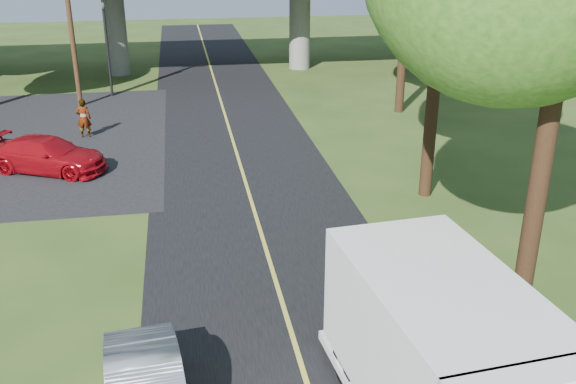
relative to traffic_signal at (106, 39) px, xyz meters
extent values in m
plane|color=#2E4518|center=(6.00, -26.00, -3.20)|extent=(120.00, 120.00, 0.00)
cube|color=black|center=(6.00, -16.00, -3.19)|extent=(7.00, 90.00, 0.02)
cube|color=gold|center=(6.00, -16.00, -3.17)|extent=(0.12, 90.00, 0.01)
cube|color=slate|center=(31.00, 6.00, -0.20)|extent=(4.00, 10.00, 6.00)
cylinder|color=slate|center=(0.00, 6.00, -0.50)|extent=(1.40, 1.40, 5.40)
cylinder|color=slate|center=(12.00, 6.00, -0.50)|extent=(1.40, 1.40, 5.40)
cylinder|color=slate|center=(24.00, 6.00, -0.50)|extent=(1.40, 1.40, 5.40)
cylinder|color=black|center=(0.00, 0.00, -0.60)|extent=(0.14, 0.14, 5.20)
imported|color=black|center=(0.00, 0.00, 1.40)|extent=(0.18, 0.22, 1.10)
cylinder|color=#472D19|center=(-1.50, -2.00, 1.30)|extent=(0.26, 0.26, 9.00)
cylinder|color=#382314|center=(11.50, -25.00, 0.30)|extent=(0.44, 0.44, 7.00)
cylinder|color=#382314|center=(12.20, -17.00, 0.65)|extent=(0.44, 0.44, 7.70)
cylinder|color=#382314|center=(15.00, -6.00, 0.13)|extent=(0.44, 0.44, 6.65)
cube|color=white|center=(8.11, -27.89, -1.33)|extent=(3.13, 5.15, 2.52)
cylinder|color=black|center=(6.84, -26.54, -2.70)|extent=(0.40, 1.03, 1.01)
cylinder|color=black|center=(9.11, -26.33, -2.70)|extent=(0.40, 1.03, 1.01)
imported|color=#9C0912|center=(-1.45, -12.22, -2.52)|extent=(5.06, 3.63, 1.36)
imported|color=gray|center=(-0.57, -7.86, -2.31)|extent=(0.65, 0.43, 1.79)
camera|label=1|loc=(3.77, -37.07, 5.58)|focal=40.00mm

